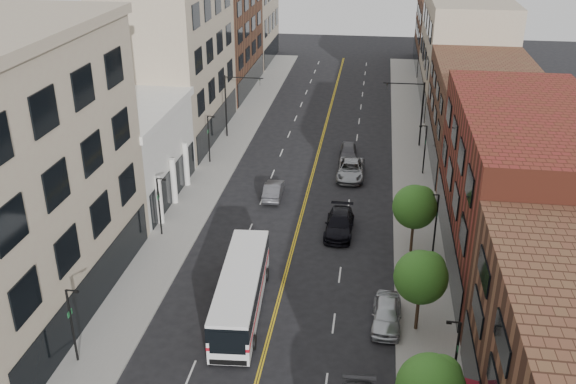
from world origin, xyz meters
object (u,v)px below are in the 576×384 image
at_px(car_parked_far, 387,314).
at_px(car_lane_a, 339,224).
at_px(city_bus, 241,289).
at_px(car_lane_c, 348,151).
at_px(car_lane_b, 351,170).
at_px(car_lane_behind, 273,190).

relative_size(car_parked_far, car_lane_a, 0.85).
height_order(city_bus, car_parked_far, city_bus).
bearing_deg(car_lane_c, city_bus, -103.16).
relative_size(car_lane_b, car_lane_c, 1.33).
xyz_separation_m(city_bus, car_lane_c, (5.60, 29.04, -1.02)).
relative_size(car_parked_far, car_lane_behind, 1.05).
height_order(car_lane_b, car_lane_c, car_lane_b).
height_order(city_bus, car_lane_behind, city_bus).
height_order(city_bus, car_lane_c, city_bus).
height_order(car_lane_behind, car_lane_a, car_lane_a).
bearing_deg(car_lane_b, city_bus, -104.47).
bearing_deg(car_lane_behind, car_lane_a, 135.25).
height_order(car_parked_far, car_lane_behind, car_parked_far).
relative_size(city_bus, car_lane_behind, 2.66).
bearing_deg(car_lane_c, car_lane_behind, -122.42).
xyz_separation_m(car_lane_behind, car_lane_c, (6.36, 10.94, 0.00)).
xyz_separation_m(city_bus, car_lane_b, (6.11, 23.81, -0.96)).
distance_m(car_parked_far, car_lane_behind, 21.05).
bearing_deg(car_lane_a, city_bus, -114.55).
height_order(car_lane_behind, car_lane_c, car_lane_c).
xyz_separation_m(car_lane_a, car_lane_c, (-0.19, 17.01, -0.07)).
xyz_separation_m(car_parked_far, car_lane_c, (-4.09, 29.21, -0.06)).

